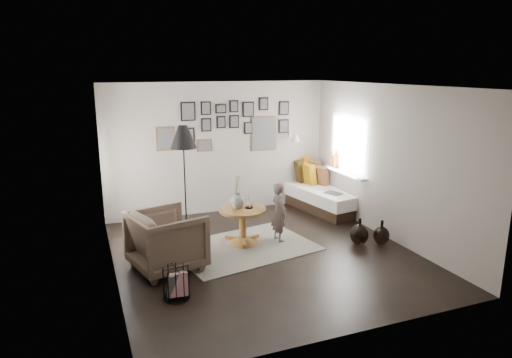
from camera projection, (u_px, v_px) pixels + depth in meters
name	position (u px, v px, depth m)	size (l,w,h in m)	color
ground	(265.00, 254.00, 7.18)	(4.80, 4.80, 0.00)	black
wall_back	(219.00, 148.00, 9.04)	(4.50, 4.50, 0.00)	gray
wall_front	(354.00, 223.00, 4.70)	(4.50, 4.50, 0.00)	gray
wall_left	(109.00, 188.00, 6.08)	(4.80, 4.80, 0.00)	gray
wall_right	(388.00, 163.00, 7.67)	(4.80, 4.80, 0.00)	gray
ceiling	(265.00, 86.00, 6.56)	(4.80, 4.80, 0.00)	white
door_left	(106.00, 185.00, 7.23)	(0.00, 2.14, 2.14)	white
window_right	(341.00, 169.00, 8.94)	(0.15, 1.32, 1.30)	white
gallery_wall	(233.00, 126.00, 9.02)	(2.74, 0.03, 1.08)	brown
wall_sconce	(295.00, 138.00, 9.31)	(0.18, 0.36, 0.16)	white
rug	(244.00, 247.00, 7.43)	(2.19, 1.54, 0.01)	beige
pedestal_table	(243.00, 227.00, 7.55)	(0.78, 0.78, 0.61)	brown
vase	(238.00, 199.00, 7.42)	(0.22, 0.22, 0.55)	black
candles	(249.00, 200.00, 7.48)	(0.13, 0.13, 0.29)	black
daybed	(318.00, 192.00, 9.54)	(1.22, 2.19, 1.01)	black
magazine_on_daybed	(333.00, 193.00, 8.90)	(0.23, 0.31, 0.02)	black
armchair	(167.00, 240.00, 6.56)	(0.93, 0.96, 0.87)	brown
armchair_cushion	(168.00, 236.00, 6.61)	(0.39, 0.39, 0.10)	silver
floor_lamp	(183.00, 141.00, 7.67)	(0.45, 0.45, 1.92)	black
magazine_basket	(176.00, 283.00, 5.77)	(0.36, 0.36, 0.41)	black
demijohn_large	(359.00, 235.00, 7.52)	(0.30, 0.30, 0.46)	black
demijohn_small	(381.00, 235.00, 7.54)	(0.27, 0.27, 0.42)	black
child	(279.00, 212.00, 7.62)	(0.37, 0.24, 1.01)	brown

